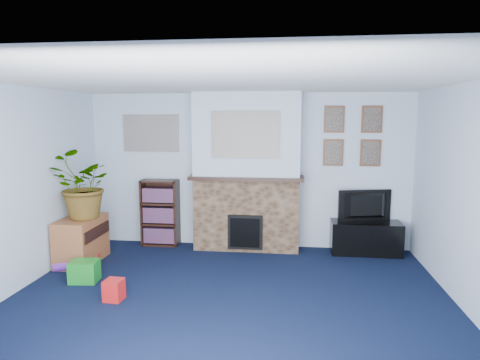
# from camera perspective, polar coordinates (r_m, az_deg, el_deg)

# --- Properties ---
(floor) EXTENTS (5.00, 4.50, 0.01)m
(floor) POSITION_cam_1_polar(r_m,az_deg,el_deg) (4.86, -1.74, -16.31)
(floor) COLOR black
(floor) RESTS_ON ground
(ceiling) EXTENTS (5.00, 4.50, 0.01)m
(ceiling) POSITION_cam_1_polar(r_m,az_deg,el_deg) (4.43, -1.88, 13.19)
(ceiling) COLOR white
(ceiling) RESTS_ON wall_back
(wall_back) EXTENTS (5.00, 0.04, 2.40)m
(wall_back) POSITION_cam_1_polar(r_m,az_deg,el_deg) (6.70, 1.08, 1.24)
(wall_back) COLOR silver
(wall_back) RESTS_ON ground
(wall_front) EXTENTS (5.00, 0.04, 2.40)m
(wall_front) POSITION_cam_1_polar(r_m,az_deg,el_deg) (2.37, -10.21, -12.15)
(wall_front) COLOR silver
(wall_front) RESTS_ON ground
(wall_left) EXTENTS (0.04, 4.50, 2.40)m
(wall_left) POSITION_cam_1_polar(r_m,az_deg,el_deg) (5.46, -28.76, -1.40)
(wall_left) COLOR silver
(wall_left) RESTS_ON ground
(wall_right) EXTENTS (0.04, 4.50, 2.40)m
(wall_right) POSITION_cam_1_polar(r_m,az_deg,el_deg) (4.81, 29.18, -2.61)
(wall_right) COLOR silver
(wall_right) RESTS_ON ground
(chimney_breast) EXTENTS (1.72, 0.50, 2.40)m
(chimney_breast) POSITION_cam_1_polar(r_m,az_deg,el_deg) (6.50, 0.90, 0.88)
(chimney_breast) COLOR brown
(chimney_breast) RESTS_ON ground
(collage_main) EXTENTS (1.00, 0.03, 0.68)m
(collage_main) POSITION_cam_1_polar(r_m,az_deg,el_deg) (6.24, 0.71, 6.07)
(collage_main) COLOR gray
(collage_main) RESTS_ON chimney_breast
(collage_left) EXTENTS (0.90, 0.03, 0.58)m
(collage_left) POSITION_cam_1_polar(r_m,az_deg,el_deg) (6.97, -11.78, 6.13)
(collage_left) COLOR gray
(collage_left) RESTS_ON wall_back
(portrait_tl) EXTENTS (0.30, 0.03, 0.40)m
(portrait_tl) POSITION_cam_1_polar(r_m,az_deg,el_deg) (6.63, 12.45, 7.91)
(portrait_tl) COLOR brown
(portrait_tl) RESTS_ON wall_back
(portrait_tr) EXTENTS (0.30, 0.03, 0.40)m
(portrait_tr) POSITION_cam_1_polar(r_m,az_deg,el_deg) (6.70, 17.17, 7.74)
(portrait_tr) COLOR brown
(portrait_tr) RESTS_ON wall_back
(portrait_bl) EXTENTS (0.30, 0.03, 0.40)m
(portrait_bl) POSITION_cam_1_polar(r_m,az_deg,el_deg) (6.65, 12.31, 3.60)
(portrait_bl) COLOR brown
(portrait_bl) RESTS_ON wall_back
(portrait_br) EXTENTS (0.30, 0.03, 0.40)m
(portrait_br) POSITION_cam_1_polar(r_m,az_deg,el_deg) (6.72, 16.99, 3.47)
(portrait_br) COLOR brown
(portrait_br) RESTS_ON wall_back
(tv_stand) EXTENTS (1.02, 0.43, 0.48)m
(tv_stand) POSITION_cam_1_polar(r_m,az_deg,el_deg) (6.74, 16.39, -7.52)
(tv_stand) COLOR black
(tv_stand) RESTS_ON ground
(television) EXTENTS (0.82, 0.30, 0.47)m
(television) POSITION_cam_1_polar(r_m,az_deg,el_deg) (6.64, 16.54, -3.36)
(television) COLOR black
(television) RESTS_ON tv_stand
(bookshelf) EXTENTS (0.58, 0.28, 1.05)m
(bookshelf) POSITION_cam_1_polar(r_m,az_deg,el_deg) (6.96, -10.56, -4.48)
(bookshelf) COLOR black
(bookshelf) RESTS_ON ground
(sideboard) EXTENTS (0.46, 0.82, 0.64)m
(sideboard) POSITION_cam_1_polar(r_m,az_deg,el_deg) (6.45, -20.38, -7.26)
(sideboard) COLOR #9A5831
(sideboard) RESTS_ON ground
(potted_plant) EXTENTS (1.11, 1.11, 0.94)m
(potted_plant) POSITION_cam_1_polar(r_m,az_deg,el_deg) (6.23, -20.53, -0.67)
(potted_plant) COLOR #26661E
(potted_plant) RESTS_ON sideboard
(mantel_clock) EXTENTS (0.10, 0.06, 0.14)m
(mantel_clock) POSITION_cam_1_polar(r_m,az_deg,el_deg) (6.45, 0.85, 1.15)
(mantel_clock) COLOR gold
(mantel_clock) RESTS_ON chimney_breast
(mantel_candle) EXTENTS (0.05, 0.05, 0.17)m
(mantel_candle) POSITION_cam_1_polar(r_m,az_deg,el_deg) (6.42, 4.12, 1.18)
(mantel_candle) COLOR #B2BFC6
(mantel_candle) RESTS_ON chimney_breast
(mantel_teddy) EXTENTS (0.12, 0.12, 0.12)m
(mantel_teddy) POSITION_cam_1_polar(r_m,az_deg,el_deg) (6.52, -3.52, 1.17)
(mantel_teddy) COLOR slate
(mantel_teddy) RESTS_ON chimney_breast
(mantel_can) EXTENTS (0.07, 0.07, 0.13)m
(mantel_can) POSITION_cam_1_polar(r_m,az_deg,el_deg) (6.42, 7.55, 0.95)
(mantel_can) COLOR red
(mantel_can) RESTS_ON chimney_breast
(green_crate) EXTENTS (0.36, 0.30, 0.26)m
(green_crate) POSITION_cam_1_polar(r_m,az_deg,el_deg) (5.76, -20.04, -11.28)
(green_crate) COLOR #198C26
(green_crate) RESTS_ON ground
(toy_ball) EXTENTS (0.19, 0.19, 0.19)m
(toy_ball) POSITION_cam_1_polar(r_m,az_deg,el_deg) (6.49, -18.97, -9.48)
(toy_ball) COLOR red
(toy_ball) RESTS_ON ground
(toy_block) EXTENTS (0.21, 0.21, 0.24)m
(toy_block) POSITION_cam_1_polar(r_m,az_deg,el_deg) (5.12, -16.46, -13.96)
(toy_block) COLOR red
(toy_block) RESTS_ON ground
(toy_tube) EXTENTS (0.31, 0.14, 0.18)m
(toy_tube) POSITION_cam_1_polar(r_m,az_deg,el_deg) (6.25, -22.22, -10.56)
(toy_tube) COLOR purple
(toy_tube) RESTS_ON ground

